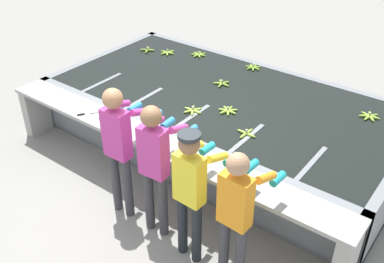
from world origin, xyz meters
name	(u,v)px	position (x,y,z in m)	size (l,w,h in m)	color
ground_plane	(147,201)	(0.00, 0.00, 0.00)	(80.00, 80.00, 0.00)	gray
wash_tank	(223,119)	(0.00, 1.77, 0.41)	(5.24, 2.66, 0.82)	gray
work_ledge	(156,155)	(0.00, 0.23, 0.61)	(5.24, 0.45, 0.82)	#9E9E99
worker_0	(119,141)	(-0.10, -0.28, 1.05)	(0.42, 0.72, 1.73)	#38383D
worker_1	(156,159)	(0.45, -0.27, 1.02)	(0.44, 0.73, 1.70)	#38383D
worker_2	(191,185)	(1.00, -0.35, 0.99)	(0.42, 0.72, 1.63)	#1E2328
worker_3	(237,208)	(1.55, -0.35, 0.97)	(0.43, 0.72, 1.63)	#38383D
banana_bunch_floating_0	(369,116)	(1.93, 2.41, 0.84)	(0.28, 0.28, 0.08)	#93BC3D
banana_bunch_floating_1	(228,110)	(0.32, 1.38, 0.84)	(0.28, 0.28, 0.08)	#93BC3D
banana_bunch_floating_2	(246,133)	(0.83, 1.03, 0.84)	(0.28, 0.28, 0.08)	#93BC3D
banana_bunch_floating_3	(193,110)	(-0.07, 1.09, 0.84)	(0.28, 0.26, 0.08)	#9EC642
banana_bunch_floating_4	(167,52)	(-1.68, 2.47, 0.84)	(0.28, 0.27, 0.08)	#9EC642
banana_bunch_floating_5	(222,83)	(-0.22, 2.03, 0.84)	(0.27, 0.28, 0.08)	#7FAD33
banana_bunch_floating_6	(199,54)	(-1.18, 2.73, 0.84)	(0.28, 0.28, 0.08)	#8CB738
banana_bunch_floating_7	(147,50)	(-2.04, 2.34, 0.84)	(0.26, 0.26, 0.08)	#75A333
banana_bunch_floating_8	(253,67)	(-0.14, 2.84, 0.84)	(0.28, 0.28, 0.08)	#75A333
knife_0	(86,114)	(-1.19, 0.15, 0.83)	(0.22, 0.31, 0.02)	silver
knife_1	(108,117)	(-0.89, 0.27, 0.83)	(0.21, 0.31, 0.02)	silver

